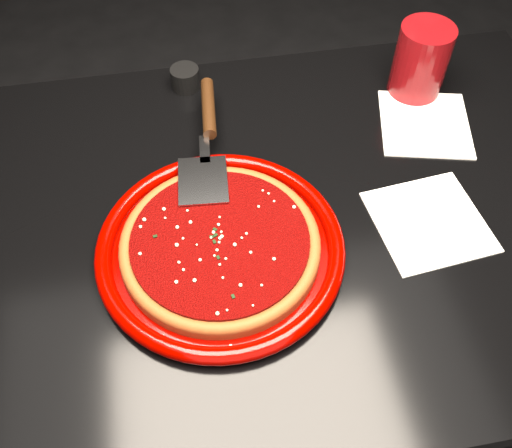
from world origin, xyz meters
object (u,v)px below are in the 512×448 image
Objects in this scene: cup at (421,61)px; ramekin at (185,78)px; table at (262,322)px; plate at (221,248)px; pizza_server at (207,139)px.

cup is 0.44m from ramekin.
plate reaches higher than table.
plate is at bearing -88.23° from ramekin.
table is 0.61m from cup.
plate is at bearing -143.46° from cup.
table is 0.53m from ramekin.
plate is (-0.08, -0.06, 0.39)m from table.
pizza_server is at bearing -164.97° from cup.
cup reaches higher than table.
cup is at bearing 36.54° from plate.
table is 22.05× the size of ramekin.
table is 0.45m from pizza_server.
pizza_server is at bearing 117.35° from table.
ramekin is (-0.02, 0.20, -0.03)m from pizza_server.
ramekin is (-0.09, 0.34, 0.40)m from table.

